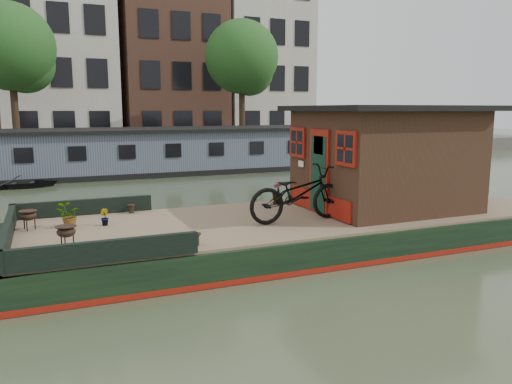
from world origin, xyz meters
name	(u,v)px	position (x,y,z in m)	size (l,w,h in m)	color
ground	(302,243)	(0.00, 0.00, 0.00)	(120.00, 120.00, 0.00)	#313C26
houseboat_hull	(247,237)	(-1.33, 0.00, 0.27)	(14.01, 4.02, 0.60)	black
houseboat_deck	(302,216)	(0.00, 0.00, 0.62)	(11.80, 3.80, 0.05)	#80684F
bow_bulwark	(59,228)	(-5.07, 0.00, 0.82)	(3.00, 4.00, 0.35)	black
cabin	(384,157)	(2.19, 0.00, 1.88)	(4.00, 3.50, 2.42)	black
bicycle	(298,194)	(-0.38, -0.51, 1.24)	(0.78, 2.25, 1.18)	black
potted_plant_b	(104,217)	(-4.19, 0.67, 0.82)	(0.19, 0.15, 0.34)	maroon
potted_plant_c	(68,216)	(-4.87, 0.76, 0.89)	(0.44, 0.38, 0.48)	#AD3A32
potted_plant_d	(278,192)	(0.20, 1.70, 0.91)	(0.29, 0.29, 0.51)	brown
brazier_front	(66,237)	(-4.97, -0.84, 0.85)	(0.36, 0.36, 0.39)	black
brazier_rear	(28,220)	(-5.60, 0.83, 0.85)	(0.36, 0.36, 0.39)	black
bollard_port	(131,209)	(-3.49, 1.70, 0.75)	(0.17, 0.17, 0.20)	black
bollard_stbd	(196,239)	(-2.90, -1.52, 0.76)	(0.19, 0.19, 0.22)	black
dinghy	(18,180)	(-6.25, 11.50, 0.30)	(2.05, 2.88, 0.60)	black
far_houseboat	(163,152)	(0.00, 14.00, 0.97)	(20.40, 4.40, 2.11)	#515B6C
quay	(140,152)	(0.00, 20.50, 0.45)	(60.00, 6.00, 0.90)	#47443F
townhouse_row	(120,39)	(0.15, 27.50, 7.90)	(27.25, 8.00, 16.50)	brown
tree_left	(14,51)	(-6.36, 19.07, 5.89)	(4.40, 4.40, 7.40)	#332316
tree_right	(244,60)	(6.14, 19.07, 5.89)	(4.40, 4.40, 7.40)	#332316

